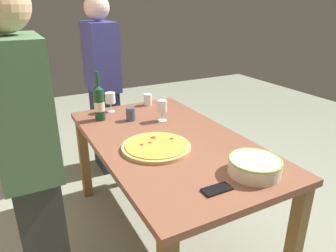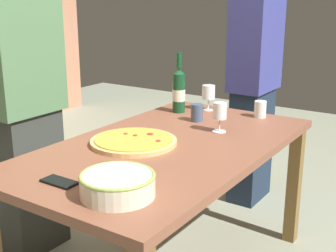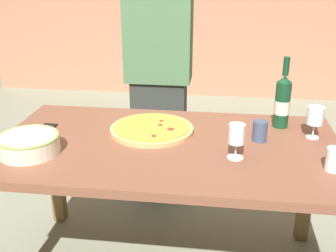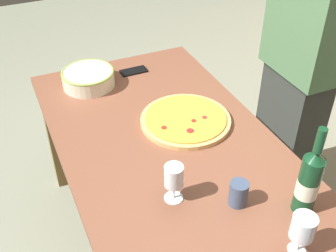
{
  "view_description": "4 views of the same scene",
  "coord_description": "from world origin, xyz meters",
  "px_view_note": "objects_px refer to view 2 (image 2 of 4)",
  "views": [
    {
      "loc": [
        -1.61,
        0.85,
        1.56
      ],
      "look_at": [
        0.0,
        0.0,
        0.84
      ],
      "focal_mm": 33.13,
      "sensor_mm": 36.0,
      "label": 1
    },
    {
      "loc": [
        -1.73,
        -1.16,
        1.44
      ],
      "look_at": [
        0.0,
        0.0,
        0.84
      ],
      "focal_mm": 48.78,
      "sensor_mm": 36.0,
      "label": 2
    },
    {
      "loc": [
        0.23,
        -1.77,
        1.55
      ],
      "look_at": [
        0.0,
        0.0,
        0.84
      ],
      "focal_mm": 44.8,
      "sensor_mm": 36.0,
      "label": 3
    },
    {
      "loc": [
        1.29,
        -0.58,
        1.9
      ],
      "look_at": [
        0.0,
        0.0,
        0.84
      ],
      "focal_mm": 45.18,
      "sensor_mm": 36.0,
      "label": 4
    }
  ],
  "objects_px": {
    "serving_bowl": "(118,184)",
    "dining_table": "(168,161)",
    "cup_amber": "(197,113)",
    "pizza": "(134,141)",
    "cup_ceramic": "(260,109)",
    "wine_bottle": "(179,90)",
    "cell_phone": "(59,182)",
    "person_guest_left": "(25,108)",
    "wine_glass_by_bottle": "(220,113)",
    "person_host": "(254,86)",
    "wine_glass_near_pizza": "(209,93)"
  },
  "relations": [
    {
      "from": "wine_bottle",
      "to": "person_guest_left",
      "type": "bearing_deg",
      "value": 142.9
    },
    {
      "from": "cup_ceramic",
      "to": "cell_phone",
      "type": "height_order",
      "value": "cup_ceramic"
    },
    {
      "from": "wine_bottle",
      "to": "cup_amber",
      "type": "distance_m",
      "value": 0.25
    },
    {
      "from": "cell_phone",
      "to": "person_guest_left",
      "type": "distance_m",
      "value": 0.88
    },
    {
      "from": "dining_table",
      "to": "pizza",
      "type": "distance_m",
      "value": 0.2
    },
    {
      "from": "wine_glass_near_pizza",
      "to": "serving_bowl",
      "type": "bearing_deg",
      "value": -165.1
    },
    {
      "from": "dining_table",
      "to": "cell_phone",
      "type": "xyz_separation_m",
      "value": [
        -0.63,
        0.08,
        0.1
      ]
    },
    {
      "from": "serving_bowl",
      "to": "wine_bottle",
      "type": "relative_size",
      "value": 0.75
    },
    {
      "from": "pizza",
      "to": "wine_bottle",
      "type": "xyz_separation_m",
      "value": [
        0.64,
        0.15,
        0.12
      ]
    },
    {
      "from": "wine_glass_near_pizza",
      "to": "dining_table",
      "type": "bearing_deg",
      "value": -167.08
    },
    {
      "from": "pizza",
      "to": "wine_glass_near_pizza",
      "type": "bearing_deg",
      "value": 1.76
    },
    {
      "from": "wine_glass_by_bottle",
      "to": "cell_phone",
      "type": "xyz_separation_m",
      "value": [
        -0.94,
        0.19,
        -0.1
      ]
    },
    {
      "from": "serving_bowl",
      "to": "person_host",
      "type": "xyz_separation_m",
      "value": [
        1.76,
        0.25,
        0.03
      ]
    },
    {
      "from": "dining_table",
      "to": "person_guest_left",
      "type": "xyz_separation_m",
      "value": [
        -0.17,
        0.82,
        0.19
      ]
    },
    {
      "from": "wine_glass_by_bottle",
      "to": "cell_phone",
      "type": "distance_m",
      "value": 0.96
    },
    {
      "from": "wine_glass_near_pizza",
      "to": "wine_bottle",
      "type": "bearing_deg",
      "value": 137.17
    },
    {
      "from": "serving_bowl",
      "to": "person_host",
      "type": "bearing_deg",
      "value": 8.15
    },
    {
      "from": "dining_table",
      "to": "person_guest_left",
      "type": "height_order",
      "value": "person_guest_left"
    },
    {
      "from": "wine_bottle",
      "to": "cup_amber",
      "type": "bearing_deg",
      "value": -120.99
    },
    {
      "from": "wine_glass_near_pizza",
      "to": "cup_ceramic",
      "type": "height_order",
      "value": "wine_glass_near_pizza"
    },
    {
      "from": "pizza",
      "to": "serving_bowl",
      "type": "height_order",
      "value": "serving_bowl"
    },
    {
      "from": "person_host",
      "to": "cell_phone",
      "type": "bearing_deg",
      "value": -3.59
    },
    {
      "from": "wine_glass_by_bottle",
      "to": "person_guest_left",
      "type": "bearing_deg",
      "value": 116.95
    },
    {
      "from": "wine_glass_near_pizza",
      "to": "cup_amber",
      "type": "height_order",
      "value": "wine_glass_near_pizza"
    },
    {
      "from": "dining_table",
      "to": "serving_bowl",
      "type": "relative_size",
      "value": 5.92
    },
    {
      "from": "dining_table",
      "to": "cell_phone",
      "type": "distance_m",
      "value": 0.64
    },
    {
      "from": "wine_bottle",
      "to": "cup_ceramic",
      "type": "xyz_separation_m",
      "value": [
        0.16,
        -0.46,
        -0.09
      ]
    },
    {
      "from": "wine_bottle",
      "to": "cell_phone",
      "type": "bearing_deg",
      "value": -169.89
    },
    {
      "from": "dining_table",
      "to": "cup_amber",
      "type": "height_order",
      "value": "cup_amber"
    },
    {
      "from": "cup_amber",
      "to": "cell_phone",
      "type": "bearing_deg",
      "value": -179.35
    },
    {
      "from": "wine_glass_by_bottle",
      "to": "cup_amber",
      "type": "height_order",
      "value": "wine_glass_by_bottle"
    },
    {
      "from": "person_guest_left",
      "to": "serving_bowl",
      "type": "bearing_deg",
      "value": -34.55
    },
    {
      "from": "wine_glass_by_bottle",
      "to": "person_guest_left",
      "type": "height_order",
      "value": "person_guest_left"
    },
    {
      "from": "cup_amber",
      "to": "person_guest_left",
      "type": "relative_size",
      "value": 0.06
    },
    {
      "from": "wine_bottle",
      "to": "cup_ceramic",
      "type": "height_order",
      "value": "wine_bottle"
    },
    {
      "from": "wine_glass_by_bottle",
      "to": "cup_ceramic",
      "type": "distance_m",
      "value": 0.4
    },
    {
      "from": "wine_bottle",
      "to": "cell_phone",
      "type": "relative_size",
      "value": 2.51
    },
    {
      "from": "wine_bottle",
      "to": "cup_ceramic",
      "type": "distance_m",
      "value": 0.49
    },
    {
      "from": "serving_bowl",
      "to": "dining_table",
      "type": "bearing_deg",
      "value": 17.13
    },
    {
      "from": "pizza",
      "to": "wine_bottle",
      "type": "bearing_deg",
      "value": 13.35
    },
    {
      "from": "serving_bowl",
      "to": "person_guest_left",
      "type": "relative_size",
      "value": 0.16
    },
    {
      "from": "dining_table",
      "to": "wine_bottle",
      "type": "bearing_deg",
      "value": 27.66
    },
    {
      "from": "cell_phone",
      "to": "person_host",
      "type": "distance_m",
      "value": 1.8
    },
    {
      "from": "wine_bottle",
      "to": "person_guest_left",
      "type": "height_order",
      "value": "person_guest_left"
    },
    {
      "from": "cell_phone",
      "to": "person_guest_left",
      "type": "xyz_separation_m",
      "value": [
        0.46,
        0.75,
        0.09
      ]
    },
    {
      "from": "serving_bowl",
      "to": "person_guest_left",
      "type": "distance_m",
      "value": 1.09
    },
    {
      "from": "dining_table",
      "to": "wine_glass_near_pizza",
      "type": "relative_size",
      "value": 10.23
    },
    {
      "from": "wine_bottle",
      "to": "wine_glass_by_bottle",
      "type": "relative_size",
      "value": 2.32
    },
    {
      "from": "pizza",
      "to": "cup_ceramic",
      "type": "bearing_deg",
      "value": -21.09
    },
    {
      "from": "dining_table",
      "to": "cup_ceramic",
      "type": "xyz_separation_m",
      "value": [
        0.7,
        -0.18,
        0.14
      ]
    }
  ]
}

